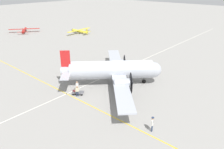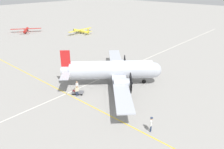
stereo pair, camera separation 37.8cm
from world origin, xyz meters
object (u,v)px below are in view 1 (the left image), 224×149
light_aircraft_distant (79,31)px  light_aircraft_taxiing (24,30)px  airliner_main (115,70)px  ramp_agent (77,85)px  crew_foreground (152,123)px  baggage_cart (78,92)px  passenger_boarding (77,90)px  suitcase_near_door (74,92)px

light_aircraft_distant → light_aircraft_taxiing: size_ratio=1.16×
airliner_main → ramp_agent: airliner_main is taller
crew_foreground → light_aircraft_distant: bearing=-142.2°
airliner_main → crew_foreground: bearing=-75.2°
baggage_cart → passenger_boarding: bearing=-84.2°
baggage_cart → airliner_main: bearing=37.0°
airliner_main → light_aircraft_taxiing: 51.26m
light_aircraft_taxiing → baggage_cart: bearing=-163.2°
suitcase_near_door → baggage_cart: size_ratio=0.26×
baggage_cart → crew_foreground: bearing=-37.7°
ramp_agent → baggage_cart: ramp_agent is taller
suitcase_near_door → light_aircraft_taxiing: light_aircraft_taxiing is taller
airliner_main → baggage_cart: bearing=-151.2°
ramp_agent → passenger_boarding: bearing=-135.8°
crew_foreground → light_aircraft_taxiing: light_aircraft_taxiing is taller
ramp_agent → light_aircraft_taxiing: (-47.32, 16.76, -0.22)m
crew_foreground → ramp_agent: bearing=-113.6°
passenger_boarding → suitcase_near_door: passenger_boarding is taller
airliner_main → suitcase_near_door: (-2.66, -6.72, -2.37)m
crew_foreground → baggage_cart: crew_foreground is taller
suitcase_near_door → light_aircraft_distant: (-31.93, 28.85, 0.57)m
airliner_main → passenger_boarding: 7.35m
suitcase_near_door → baggage_cart: (0.73, 0.22, 0.03)m
airliner_main → crew_foreground: (11.54, -6.81, -1.43)m
crew_foreground → baggage_cart: bearing=-111.4°
light_aircraft_distant → light_aircraft_taxiing: 19.18m
suitcase_near_door → light_aircraft_distant: light_aircraft_distant is taller
ramp_agent → suitcase_near_door: ramp_agent is taller
baggage_cart → light_aircraft_distant: bearing=102.4°
airliner_main → light_aircraft_taxiing: (-50.07, 10.81, -1.80)m
ramp_agent → light_aircraft_distant: bearing=42.7°
ramp_agent → suitcase_near_door: 1.11m
light_aircraft_distant → ramp_agent: bearing=135.4°
baggage_cart → light_aircraft_distant: size_ratio=0.20×
airliner_main → baggage_cart: (-1.93, -6.50, -2.34)m
airliner_main → ramp_agent: size_ratio=11.42×
crew_foreground → ramp_agent: (-14.29, 0.87, -0.14)m
passenger_boarding → baggage_cart: bearing=68.7°
baggage_cart → light_aircraft_distant: (-32.66, 28.63, 0.54)m
baggage_cart → light_aircraft_taxiing: size_ratio=0.23×
passenger_boarding → suitcase_near_door: (-1.21, 0.32, -0.81)m
crew_foreground → baggage_cart: 13.50m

